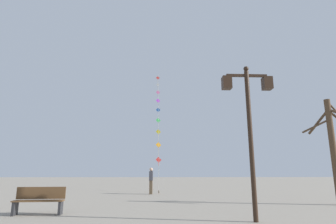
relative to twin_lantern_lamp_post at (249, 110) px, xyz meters
name	(u,v)px	position (x,y,z in m)	size (l,w,h in m)	color
ground_plane	(170,193)	(-1.85, 12.28, -3.25)	(160.00, 160.00, 0.00)	gray
twin_lantern_lamp_post	(249,110)	(0.00, 0.00, 0.00)	(1.57, 0.28, 4.68)	black
kite_train	(158,115)	(-2.76, 18.20, 3.67)	(0.58, 12.24, 12.99)	brown
kite_flyer	(151,180)	(-3.21, 10.73, -2.35)	(0.26, 0.61, 1.71)	brown
bare_tree	(333,145)	(5.18, 4.09, -0.64)	(2.34, 1.78, 4.74)	#4C3826
park_bench	(39,201)	(-6.75, 1.65, -2.80)	(1.63, 0.58, 0.89)	brown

